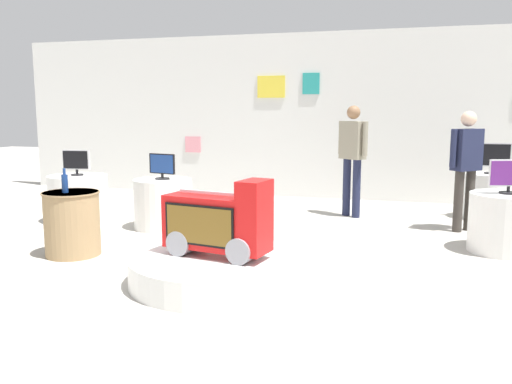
# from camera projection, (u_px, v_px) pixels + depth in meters

# --- Properties ---
(ground_plane) EXTENTS (30.00, 30.00, 0.00)m
(ground_plane) POSITION_uv_depth(u_px,v_px,m) (210.00, 282.00, 5.05)
(ground_plane) COLOR #B2ADA3
(back_wall_display) EXTENTS (11.64, 0.13, 2.96)m
(back_wall_display) POSITION_uv_depth(u_px,v_px,m) (311.00, 116.00, 9.69)
(back_wall_display) COLOR silver
(back_wall_display) RESTS_ON ground
(main_display_pedestal) EXTENTS (1.65, 1.65, 0.26)m
(main_display_pedestal) POSITION_uv_depth(u_px,v_px,m) (217.00, 269.00, 5.02)
(main_display_pedestal) COLOR silver
(main_display_pedestal) RESTS_ON ground
(novelty_firetruck_tv) EXTENTS (1.04, 0.55, 0.73)m
(novelty_firetruck_tv) POSITION_uv_depth(u_px,v_px,m) (218.00, 225.00, 4.94)
(novelty_firetruck_tv) COLOR gray
(novelty_firetruck_tv) RESTS_ON main_display_pedestal
(display_pedestal_left_rear) EXTENTS (0.81, 0.81, 0.67)m
(display_pedestal_left_rear) POSITION_uv_depth(u_px,v_px,m) (506.00, 223.00, 6.07)
(display_pedestal_left_rear) COLOR silver
(display_pedestal_left_rear) RESTS_ON ground
(tv_on_left_rear) EXTENTS (0.44, 0.19, 0.39)m
(tv_on_left_rear) POSITION_uv_depth(u_px,v_px,m) (509.00, 175.00, 5.98)
(tv_on_left_rear) COLOR black
(tv_on_left_rear) RESTS_ON display_pedestal_left_rear
(display_pedestal_center_rear) EXTENTS (0.69, 0.69, 0.67)m
(display_pedestal_center_rear) POSITION_uv_depth(u_px,v_px,m) (488.00, 196.00, 7.95)
(display_pedestal_center_rear) COLOR silver
(display_pedestal_center_rear) RESTS_ON ground
(tv_on_center_rear) EXTENTS (0.55, 0.17, 0.45)m
(tv_on_center_rear) POSITION_uv_depth(u_px,v_px,m) (491.00, 156.00, 7.85)
(tv_on_center_rear) COLOR black
(tv_on_center_rear) RESTS_ON display_pedestal_center_rear
(display_pedestal_right_rear) EXTENTS (0.84, 0.84, 0.67)m
(display_pedestal_right_rear) POSITION_uv_depth(u_px,v_px,m) (78.00, 198.00, 7.74)
(display_pedestal_right_rear) COLOR silver
(display_pedestal_right_rear) RESTS_ON ground
(tv_on_right_rear) EXTENTS (0.40, 0.17, 0.37)m
(tv_on_right_rear) POSITION_uv_depth(u_px,v_px,m) (76.00, 161.00, 7.65)
(tv_on_right_rear) COLOR black
(tv_on_right_rear) RESTS_ON display_pedestal_right_rear
(display_pedestal_far_right) EXTENTS (0.79, 0.79, 0.67)m
(display_pedestal_far_right) POSITION_uv_depth(u_px,v_px,m) (163.00, 204.00, 7.32)
(display_pedestal_far_right) COLOR silver
(display_pedestal_far_right) RESTS_ON ground
(tv_on_far_right) EXTENTS (0.40, 0.19, 0.35)m
(tv_on_far_right) POSITION_uv_depth(u_px,v_px,m) (162.00, 166.00, 7.23)
(tv_on_far_right) COLOR black
(tv_on_far_right) RESTS_ON display_pedestal_far_right
(side_table_round) EXTENTS (0.62, 0.62, 0.71)m
(side_table_round) POSITION_uv_depth(u_px,v_px,m) (72.00, 223.00, 5.94)
(side_table_round) COLOR #9E7F56
(side_table_round) RESTS_ON ground
(bottle_on_side_table) EXTENTS (0.07, 0.07, 0.27)m
(bottle_on_side_table) POSITION_uv_depth(u_px,v_px,m) (65.00, 183.00, 5.82)
(bottle_on_side_table) COLOR navy
(bottle_on_side_table) RESTS_ON side_table_round
(shopper_browsing_near_truck) EXTENTS (0.44, 0.40, 1.59)m
(shopper_browsing_near_truck) POSITION_uv_depth(u_px,v_px,m) (466.00, 162.00, 7.03)
(shopper_browsing_near_truck) COLOR #38332D
(shopper_browsing_near_truck) RESTS_ON ground
(shopper_browsing_rear) EXTENTS (0.46, 0.39, 1.66)m
(shopper_browsing_rear) POSITION_uv_depth(u_px,v_px,m) (352.00, 152.00, 8.00)
(shopper_browsing_rear) COLOR #1E233F
(shopper_browsing_rear) RESTS_ON ground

